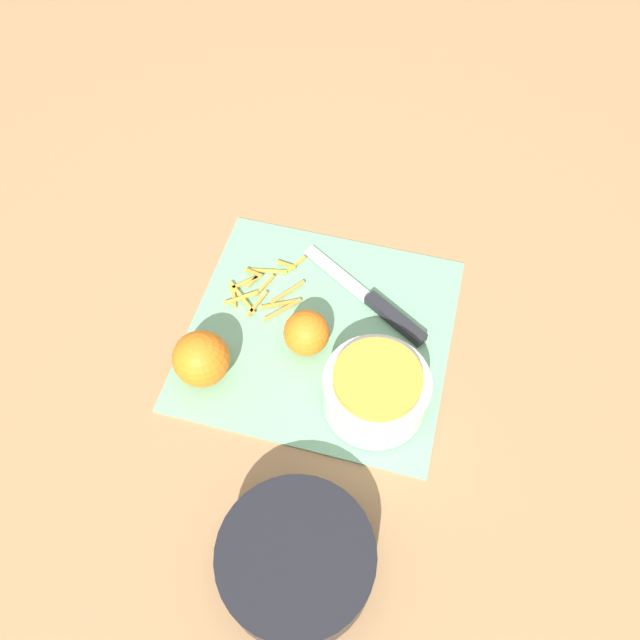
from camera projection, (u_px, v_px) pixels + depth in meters
name	position (u px, v px, depth m)	size (l,w,h in m)	color
ground_plane	(320.00, 333.00, 0.96)	(4.00, 4.00, 0.00)	#9E754C
cutting_board	(320.00, 332.00, 0.96)	(0.40, 0.38, 0.01)	#75AD84
bowl_speckled	(376.00, 390.00, 0.86)	(0.15, 0.15, 0.08)	silver
bowl_dark	(296.00, 560.00, 0.75)	(0.19, 0.19, 0.07)	black
knife	(383.00, 309.00, 0.97)	(0.23, 0.15, 0.02)	#232328
orange_left	(201.00, 359.00, 0.88)	(0.08, 0.08, 0.08)	orange
orange_right	(307.00, 333.00, 0.91)	(0.07, 0.07, 0.07)	orange
peel_pile	(264.00, 289.00, 0.99)	(0.12, 0.14, 0.01)	#F29D31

